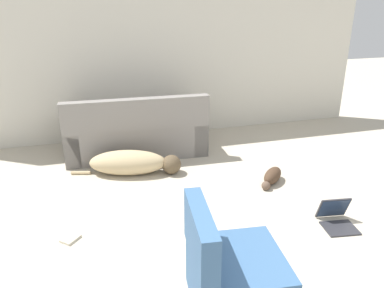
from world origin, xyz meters
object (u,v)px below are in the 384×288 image
object	(u,v)px
dog	(133,163)
cat	(272,176)
laptop_open	(336,216)
side_chair	(232,275)
couch	(136,133)
book_cream	(70,239)

from	to	relation	value
dog	cat	size ratio (longest dim) A/B	3.10
laptop_open	side_chair	bearing A→B (deg)	-144.80
couch	laptop_open	size ratio (longest dim) A/B	4.97
book_cream	side_chair	world-z (taller)	side_chair
dog	book_cream	world-z (taller)	dog
laptop_open	side_chair	world-z (taller)	side_chair
couch	side_chair	size ratio (longest dim) A/B	2.41
laptop_open	book_cream	distance (m)	2.55
couch	book_cream	xyz separation A→B (m)	(-0.89, -1.94, -0.27)
couch	laptop_open	xyz separation A→B (m)	(1.63, -2.37, -0.21)
laptop_open	book_cream	size ratio (longest dim) A/B	1.93
dog	book_cream	distance (m)	1.44
laptop_open	cat	bearing A→B (deg)	110.13
couch	cat	size ratio (longest dim) A/B	4.37
cat	laptop_open	bearing A→B (deg)	58.82
couch	dog	bearing A→B (deg)	80.50
book_cream	dog	bearing A→B (deg)	58.94
dog	laptop_open	xyz separation A→B (m)	(1.77, -1.66, -0.07)
dog	book_cream	xyz separation A→B (m)	(-0.74, -1.23, -0.14)
dog	cat	xyz separation A→B (m)	(1.57, -0.71, -0.06)
cat	side_chair	bearing A→B (deg)	11.51
side_chair	couch	bearing A→B (deg)	10.72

